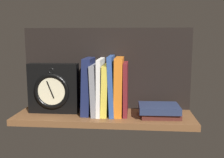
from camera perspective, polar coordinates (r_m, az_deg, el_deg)
ground_plane at (r=111.76cm, az=-1.70°, el=-8.23°), size 73.81×22.26×2.50cm
back_panel at (r=118.01cm, az=-1.14°, el=2.24°), size 73.81×1.20×35.89cm
book_navy_bierce at (r=111.32cm, az=-5.19°, el=-1.47°), size 4.19×14.25×23.45cm
book_gray_chess at (r=111.06cm, az=-3.63°, el=-2.16°), size 2.90×16.17×20.81cm
book_white_catcher at (r=110.52cm, az=-2.51°, el=-1.58°), size 1.91×16.44×23.14cm
book_yellow_seinlanguage at (r=110.47cm, az=-1.29°, el=-2.22°), size 3.13×15.67×20.75cm
book_blue_modern at (r=109.89cm, az=-0.01°, el=-1.33°), size 2.90×16.11×24.33cm
book_orange_pandolfini at (r=109.73cm, az=1.50°, el=-1.51°), size 3.53×15.33×23.67cm
book_maroon_dawkins at (r=109.79cm, az=2.95°, el=-2.06°), size 1.81×14.29×21.62cm
framed_clock at (r=114.07cm, az=-12.56°, el=-2.06°), size 21.00×6.46×21.00cm
book_stack_side at (r=109.16cm, az=10.18°, el=-6.72°), size 16.74×13.26×4.91cm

